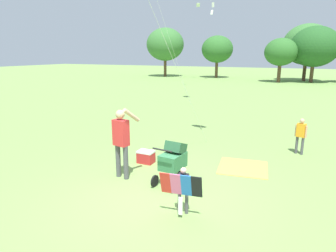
# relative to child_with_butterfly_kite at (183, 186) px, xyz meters

# --- Properties ---
(ground_plane) EXTENTS (120.00, 120.00, 0.00)m
(ground_plane) POSITION_rel_child_with_butterfly_kite_xyz_m (-0.75, 0.49, -0.58)
(ground_plane) COLOR #75994C
(treeline_distant) EXTENTS (38.75, 6.73, 6.14)m
(treeline_distant) POSITION_rel_child_with_butterfly_kite_xyz_m (-0.60, 30.72, 3.15)
(treeline_distant) COLOR brown
(treeline_distant) RESTS_ON ground
(child_with_butterfly_kite) EXTENTS (0.80, 0.39, 0.93)m
(child_with_butterfly_kite) POSITION_rel_child_with_butterfly_kite_xyz_m (0.00, 0.00, 0.00)
(child_with_butterfly_kite) COLOR #4C4C51
(child_with_butterfly_kite) RESTS_ON ground
(person_adult_flyer) EXTENTS (0.62, 0.52, 1.78)m
(person_adult_flyer) POSITION_rel_child_with_butterfly_kite_xyz_m (-1.99, 0.98, 0.45)
(person_adult_flyer) COLOR #4C4C51
(person_adult_flyer) RESTS_ON ground
(stroller) EXTENTS (0.59, 1.11, 1.03)m
(stroller) POSITION_rel_child_with_butterfly_kite_xyz_m (-0.73, 1.22, 0.03)
(stroller) COLOR black
(stroller) RESTS_ON ground
(person_red_shirt) EXTENTS (0.34, 0.22, 1.11)m
(person_red_shirt) POSITION_rel_child_with_butterfly_kite_xyz_m (1.92, 4.72, 0.08)
(person_red_shirt) COLOR #4C4C51
(person_red_shirt) RESTS_ON ground
(picnic_blanket) EXTENTS (1.43, 1.44, 0.02)m
(picnic_blanket) POSITION_rel_child_with_butterfly_kite_xyz_m (0.60, 2.88, -0.57)
(picnic_blanket) COLOR gold
(picnic_blanket) RESTS_ON ground
(cooler_box) EXTENTS (0.45, 0.33, 0.35)m
(cooler_box) POSITION_rel_child_with_butterfly_kite_xyz_m (-1.96, 2.11, -0.40)
(cooler_box) COLOR red
(cooler_box) RESTS_ON ground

